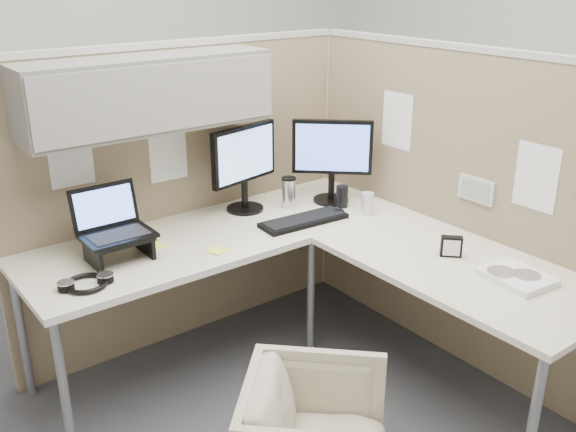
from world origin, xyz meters
TOP-DOWN VIEW (x-y plane):
  - ground at (0.00, 0.00)m, footprint 4.50×4.50m
  - partition_back at (-0.22, 0.83)m, footprint 2.00×0.36m
  - partition_right at (0.90, -0.07)m, footprint 0.07×2.03m
  - desk at (0.12, 0.13)m, footprint 2.00×1.98m
  - monitor_left at (0.16, 0.71)m, footprint 0.44×0.20m
  - monitor_right at (0.62, 0.53)m, footprint 0.35×0.32m
  - laptop_station at (-0.65, 0.55)m, footprint 0.31×0.26m
  - keyboard at (0.29, 0.37)m, footprint 0.48×0.19m
  - mouse at (0.50, 0.34)m, footprint 0.10×0.07m
  - travel_mug at (0.37, 0.60)m, footprint 0.08×0.08m
  - soda_can_green at (0.64, 0.26)m, footprint 0.07×0.07m
  - soda_can_silver at (0.61, 0.43)m, footprint 0.07×0.07m
  - sticky_note_c at (-0.46, 0.56)m, footprint 0.09×0.09m
  - sticky_note_a at (-0.25, 0.33)m, footprint 0.10×0.10m
  - headphones at (-0.87, 0.37)m, footprint 0.23×0.21m
  - paper_stack at (0.60, -0.69)m, footprint 0.25×0.30m
  - desk_clock at (0.57, -0.36)m, footprint 0.09×0.10m

SIDE VIEW (x-z plane):
  - ground at x=0.00m, z-range 0.00..0.00m
  - desk at x=0.12m, z-range 0.32..1.05m
  - sticky_note_c at x=-0.46m, z-range 0.73..0.74m
  - sticky_note_a at x=-0.25m, z-range 0.73..0.74m
  - keyboard at x=0.29m, z-range 0.73..0.75m
  - headphones at x=-0.87m, z-range 0.73..0.76m
  - paper_stack at x=0.60m, z-range 0.73..0.76m
  - mouse at x=0.50m, z-range 0.73..0.76m
  - desk_clock at x=0.57m, z-range 0.73..0.83m
  - soda_can_green at x=0.64m, z-range 0.73..0.85m
  - soda_can_silver at x=0.61m, z-range 0.73..0.85m
  - travel_mug at x=0.37m, z-range 0.73..0.90m
  - partition_right at x=0.90m, z-range 0.00..1.63m
  - laptop_station at x=-0.65m, z-range 0.69..1.01m
  - monitor_left at x=0.16m, z-range 0.77..1.24m
  - monitor_right at x=0.62m, z-range 0.77..1.24m
  - partition_back at x=-0.22m, z-range 0.28..1.91m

